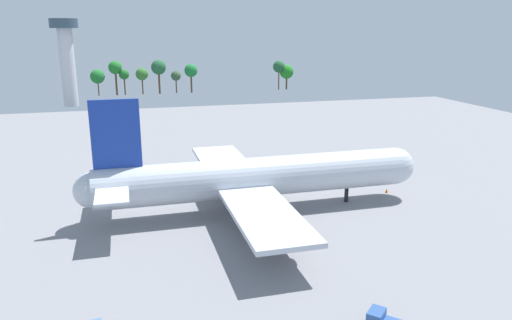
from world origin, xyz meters
The scene contains 5 objects.
ground_plane centered at (0.00, 0.00, 0.00)m, with size 233.33×233.33×0.00m, color gray.
cargo_airplane centered at (-0.06, 0.00, 5.85)m, with size 58.33×51.69×19.80m.
safety_cone_nose centered at (26.25, 2.46, 0.41)m, with size 0.57×0.57×0.82m, color orange.
control_tower centered at (-40.76, 130.45, 20.10)m, with size 10.63×10.63×33.68m.
tree_line_backdrop centered at (7.81, 159.90, 10.26)m, with size 97.90×6.95×15.84m.
Camera 1 is at (-20.38, -74.57, 29.93)m, focal length 33.99 mm.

